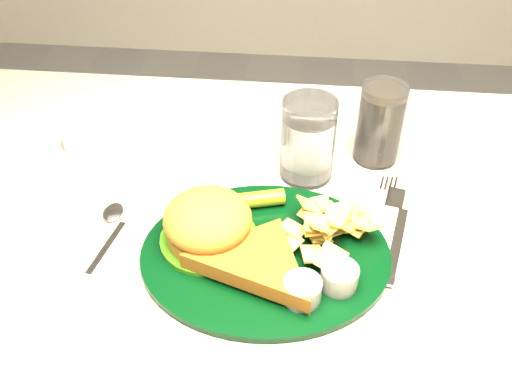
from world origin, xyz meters
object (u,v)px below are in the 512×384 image
table (270,375)px  fork_napkin (395,239)px  water_glass (308,140)px  dinner_plate (266,237)px  cola_glass (380,124)px

table → fork_napkin: fork_napkin is taller
water_glass → dinner_plate: bearing=-104.4°
table → fork_napkin: (0.16, -0.02, 0.38)m
water_glass → cola_glass: bearing=26.0°
cola_glass → fork_napkin: size_ratio=0.67×
water_glass → fork_napkin: bearing=-47.9°
dinner_plate → fork_napkin: (0.17, 0.04, -0.03)m
cola_glass → fork_napkin: bearing=-85.1°
fork_napkin → table: bearing=-172.5°
dinner_plate → cola_glass: 0.28m
dinner_plate → cola_glass: cola_glass is taller
water_glass → cola_glass: (0.11, 0.05, 0.00)m
table → cola_glass: cola_glass is taller
water_glass → fork_napkin: size_ratio=0.67×
dinner_plate → water_glass: water_glass is taller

